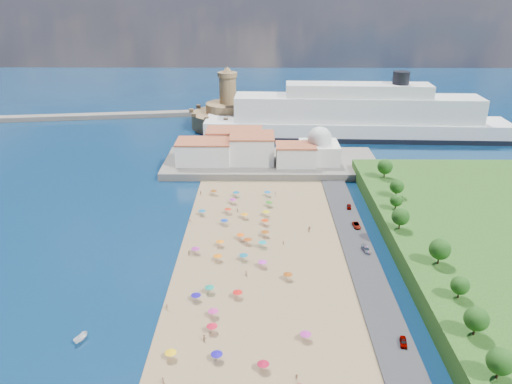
{
  "coord_description": "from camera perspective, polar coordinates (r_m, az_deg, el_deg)",
  "views": [
    {
      "loc": [
        5.21,
        -128.23,
        71.55
      ],
      "look_at": [
        4.0,
        25.0,
        8.0
      ],
      "focal_mm": 35.0,
      "sensor_mm": 36.0,
      "label": 1
    }
  ],
  "objects": [
    {
      "name": "beachgoers",
      "position": [
        146.14,
        -1.98,
        -6.31
      ],
      "size": [
        39.63,
        94.93,
        1.9
      ],
      "color": "tan",
      "rests_on": "beach"
    },
    {
      "name": "cruise_ship",
      "position": [
        257.49,
        11.38,
        8.22
      ],
      "size": [
        153.17,
        28.59,
        33.31
      ],
      "color": "black",
      "rests_on": "ground"
    },
    {
      "name": "terrace",
      "position": [
        213.13,
        1.72,
        3.33
      ],
      "size": [
        90.0,
        36.0,
        3.0
      ],
      "primitive_type": "cube",
      "color": "#59544C",
      "rests_on": "ground"
    },
    {
      "name": "parked_cars",
      "position": [
        150.33,
        12.28,
        -5.89
      ],
      "size": [
        2.49,
        74.23,
        1.31
      ],
      "color": "gray",
      "rests_on": "promenade"
    },
    {
      "name": "hillside_trees",
      "position": [
        143.43,
        18.38,
        -4.18
      ],
      "size": [
        10.62,
        107.02,
        7.11
      ],
      "color": "#382314",
      "rests_on": "hillside"
    },
    {
      "name": "domed_building",
      "position": [
        210.3,
        7.23,
        5.03
      ],
      "size": [
        16.0,
        16.0,
        15.0
      ],
      "color": "silver",
      "rests_on": "terrace"
    },
    {
      "name": "waterfront_buildings",
      "position": [
        211.84,
        -1.81,
        5.02
      ],
      "size": [
        57.0,
        29.0,
        11.0
      ],
      "color": "silver",
      "rests_on": "terrace"
    },
    {
      "name": "jetty",
      "position": [
        247.09,
        -3.58,
        5.94
      ],
      "size": [
        18.0,
        70.0,
        2.4
      ],
      "primitive_type": "cube",
      "color": "#59544C",
      "rests_on": "ground"
    },
    {
      "name": "fortress",
      "position": [
        274.56,
        -3.19,
        8.82
      ],
      "size": [
        40.0,
        40.0,
        32.4
      ],
      "color": "olive",
      "rests_on": "ground"
    },
    {
      "name": "beach_parasols",
      "position": [
        136.29,
        -2.17,
        -8.11
      ],
      "size": [
        32.0,
        109.72,
        2.2
      ],
      "color": "gray",
      "rests_on": "beach"
    },
    {
      "name": "ground",
      "position": [
        146.94,
        -1.65,
        -6.63
      ],
      "size": [
        700.0,
        700.0,
        0.0
      ],
      "primitive_type": "plane",
      "color": "#071938",
      "rests_on": "ground"
    },
    {
      "name": "moored_boats",
      "position": [
        108.89,
        -20.14,
        -19.65
      ],
      "size": [
        8.49,
        25.19,
        1.77
      ],
      "color": "white",
      "rests_on": "ground"
    },
    {
      "name": "breakwater",
      "position": [
        311.93,
        -21.45,
        7.96
      ],
      "size": [
        199.03,
        34.77,
        2.6
      ],
      "primitive_type": "cube",
      "rotation": [
        0.0,
        0.0,
        0.14
      ],
      "color": "#59544C",
      "rests_on": "ground"
    }
  ]
}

